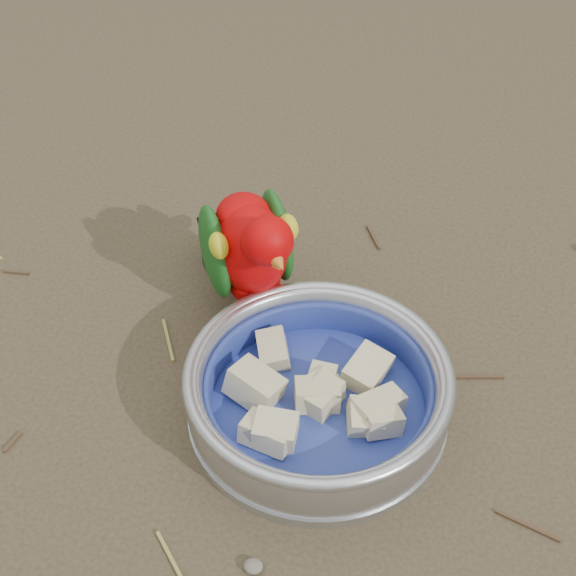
# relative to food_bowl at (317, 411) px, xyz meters

# --- Properties ---
(ground) EXTENTS (60.00, 60.00, 0.00)m
(ground) POSITION_rel_food_bowl_xyz_m (-0.08, -0.03, -0.01)
(ground) COLOR #473A2A
(food_bowl) EXTENTS (0.24, 0.24, 0.02)m
(food_bowl) POSITION_rel_food_bowl_xyz_m (0.00, 0.00, 0.00)
(food_bowl) COLOR #B2B2BA
(food_bowl) RESTS_ON ground
(bowl_wall) EXTENTS (0.24, 0.24, 0.04)m
(bowl_wall) POSITION_rel_food_bowl_xyz_m (0.00, 0.00, 0.03)
(bowl_wall) COLOR #B2B2BA
(bowl_wall) RESTS_ON food_bowl
(fruit_wedges) EXTENTS (0.14, 0.14, 0.03)m
(fruit_wedges) POSITION_rel_food_bowl_xyz_m (0.00, 0.00, 0.02)
(fruit_wedges) COLOR beige
(fruit_wedges) RESTS_ON food_bowl
(lory_parrot) EXTENTS (0.18, 0.20, 0.15)m
(lory_parrot) POSITION_rel_food_bowl_xyz_m (-0.09, 0.12, 0.07)
(lory_parrot) COLOR #BD0204
(lory_parrot) RESTS_ON ground
(ground_debris) EXTENTS (0.90, 0.80, 0.01)m
(ground_debris) POSITION_rel_food_bowl_xyz_m (-0.09, 0.03, -0.01)
(ground_debris) COLOR olive
(ground_debris) RESTS_ON ground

